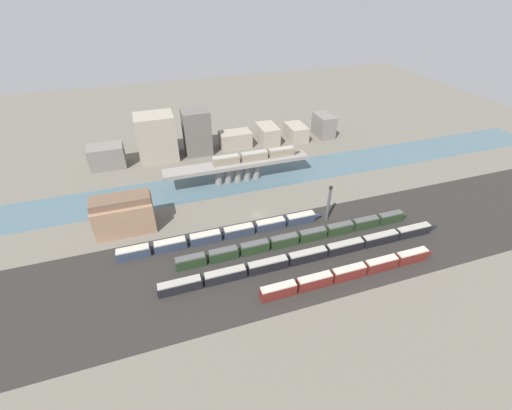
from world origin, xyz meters
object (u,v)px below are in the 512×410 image
Objects in this scene: train_yard_mid at (312,255)px; signal_tower at (328,204)px; warehouse_building at (124,214)px; train_on_bridge at (258,156)px; train_yard_outer at (226,234)px; train_yard_near at (352,272)px; train_yard_far at (301,237)px.

signal_tower is (14.30, 17.05, 5.28)m from train_yard_mid.
train_yard_mid is 4.89× the size of warehouse_building.
train_on_bridge is 43.72m from train_yard_outer.
train_yard_near is 2.97× the size of warehouse_building.
train_yard_mid is at bearing -39.09° from train_yard_outer.
train_yard_mid is 1.14× the size of train_yard_far.
warehouse_building reaches higher than train_yard_mid.
warehouse_building is (-55.33, 34.28, 4.69)m from train_yard_mid.
train_yard_mid is at bearing -31.78° from warehouse_building.
warehouse_building is (-55.77, 25.44, 4.58)m from train_yard_far.
warehouse_building reaches higher than train_yard_far.
train_on_bridge is 0.55× the size of train_yard_outer.
train_on_bridge is 2.01× the size of warehouse_building.
signal_tower reaches higher than train_yard_outer.
warehouse_building is at bearing 144.63° from train_yard_near.
warehouse_building is at bearing 148.22° from train_yard_mid.
train_on_bridge is at bearing 96.80° from train_yard_near.
train_on_bridge reaches higher than train_yard_outer.
signal_tower reaches higher than train_yard_far.
signal_tower is at bearing -13.90° from warehouse_building.
train_yard_near is at bearing -83.20° from train_on_bridge.
train_yard_near is 4.07× the size of signal_tower.
train_yard_far is 1.18× the size of train_yard_outer.
train_yard_near reaches higher than train_yard_far.
warehouse_building is 71.74m from signal_tower.
train_on_bridge is at bearing 20.21° from warehouse_building.
train_yard_far is 4.29× the size of warehouse_building.
signal_tower reaches higher than train_yard_mid.
train_yard_outer is (-23.06, 18.73, -0.03)m from train_yard_mid.
warehouse_building is (-55.47, -20.42, -4.23)m from train_on_bridge.
train_yard_mid is 6.69× the size of signal_tower.
train_yard_near is 0.82× the size of train_yard_outer.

